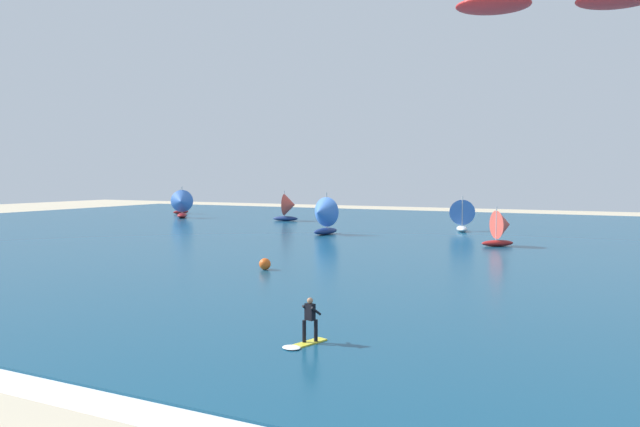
# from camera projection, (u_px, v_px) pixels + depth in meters

# --- Properties ---
(ocean) EXTENTS (160.00, 90.00, 0.10)m
(ocean) POSITION_uv_depth(u_px,v_px,m) (492.00, 241.00, 56.40)
(ocean) COLOR navy
(ocean) RESTS_ON ground
(shoreline_foam) EXTENTS (95.02, 2.63, 0.01)m
(shoreline_foam) POSITION_uv_depth(u_px,v_px,m) (237.00, 422.00, 15.15)
(shoreline_foam) COLOR white
(shoreline_foam) RESTS_ON ground
(kitesurfer) EXTENTS (1.08, 2.03, 1.67)m
(kitesurfer) POSITION_uv_depth(u_px,v_px,m) (306.00, 328.00, 21.78)
(kitesurfer) COLOR yellow
(kitesurfer) RESTS_ON ocean
(sailboat_mid_right) EXTENTS (3.32, 3.84, 4.36)m
(sailboat_mid_right) POSITION_uv_depth(u_px,v_px,m) (323.00, 216.00, 62.12)
(sailboat_mid_right) COLOR navy
(sailboat_mid_right) RESTS_ON ocean
(sailboat_far_left) EXTENTS (2.84, 3.35, 3.90)m
(sailboat_far_left) POSITION_uv_depth(u_px,v_px,m) (183.00, 203.00, 96.88)
(sailboat_far_left) COLOR maroon
(sailboat_far_left) RESTS_ON ocean
(sailboat_leading) EXTENTS (3.07, 3.48, 3.90)m
(sailboat_leading) POSITION_uv_depth(u_px,v_px,m) (462.00, 215.00, 66.40)
(sailboat_leading) COLOR white
(sailboat_leading) RESTS_ON ocean
(sailboat_outermost) EXTENTS (3.62, 3.16, 4.08)m
(sailboat_outermost) POSITION_uv_depth(u_px,v_px,m) (289.00, 207.00, 81.28)
(sailboat_outermost) COLOR navy
(sailboat_outermost) RESTS_ON ocean
(sailboat_heeled_over) EXTENTS (3.75, 4.09, 4.54)m
(sailboat_heeled_over) POSITION_uv_depth(u_px,v_px,m) (181.00, 204.00, 86.89)
(sailboat_heeled_over) COLOR maroon
(sailboat_heeled_over) RESTS_ON ocean
(sailboat_near_shore) EXTENTS (3.12, 2.98, 3.47)m
(sailboat_near_shore) POSITION_uv_depth(u_px,v_px,m) (502.00, 228.00, 52.10)
(sailboat_near_shore) COLOR maroon
(sailboat_near_shore) RESTS_ON ocean
(marker_buoy) EXTENTS (0.76, 0.76, 0.76)m
(marker_buoy) POSITION_uv_depth(u_px,v_px,m) (265.00, 264.00, 39.04)
(marker_buoy) COLOR #E55919
(marker_buoy) RESTS_ON ocean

